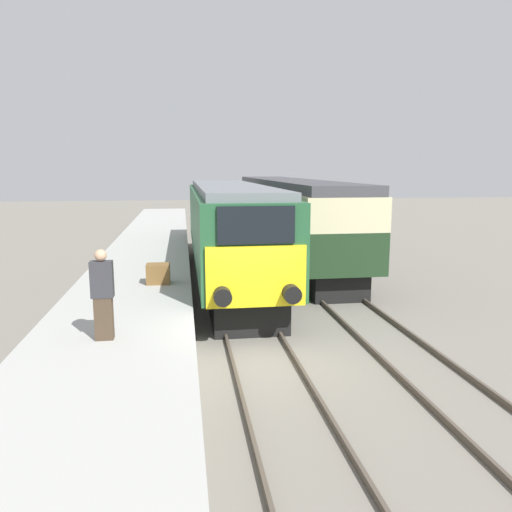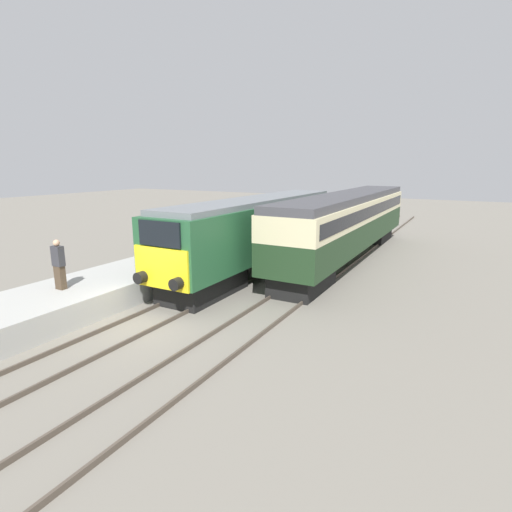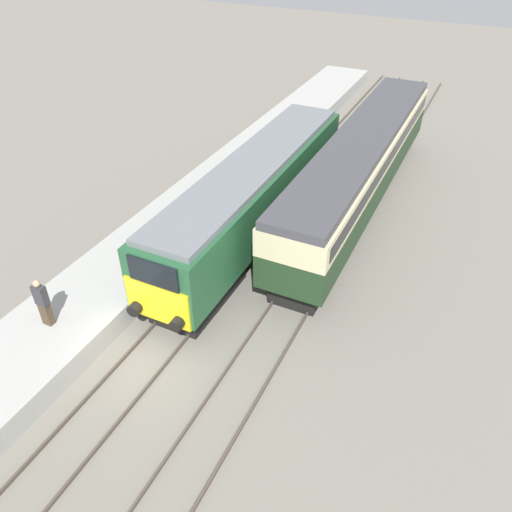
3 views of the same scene
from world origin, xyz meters
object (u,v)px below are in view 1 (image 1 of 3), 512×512
Objects in this scene: passenger_carriage at (289,211)px; luggage_crate at (158,274)px; person_on_platform at (103,295)px; locomotive at (229,227)px.

passenger_carriage is 10.65m from luggage_crate.
person_on_platform is at bearing -116.28° from passenger_carriage.
passenger_carriage reaches higher than locomotive.
person_on_platform reaches higher than luggage_crate.
person_on_platform is (-6.79, -13.74, -0.47)m from passenger_carriage.
passenger_carriage is 9.63× the size of person_on_platform.
passenger_carriage is (3.40, 4.68, 0.21)m from locomotive.
luggage_crate is at bearing -121.64° from locomotive.
passenger_carriage reaches higher than luggage_crate.
passenger_carriage is at bearing 63.72° from person_on_platform.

